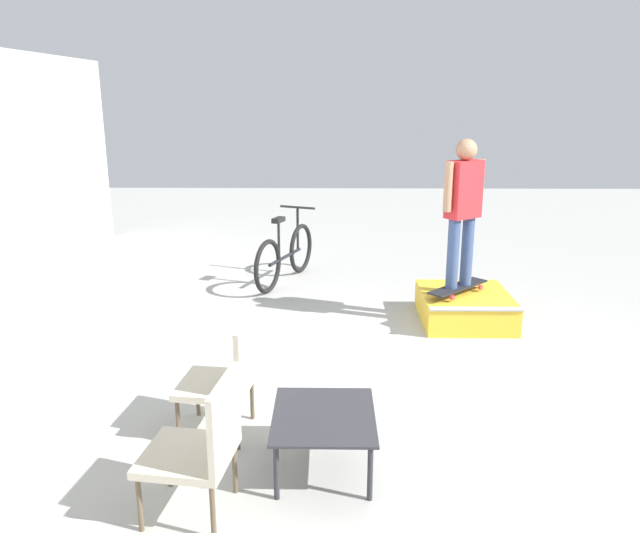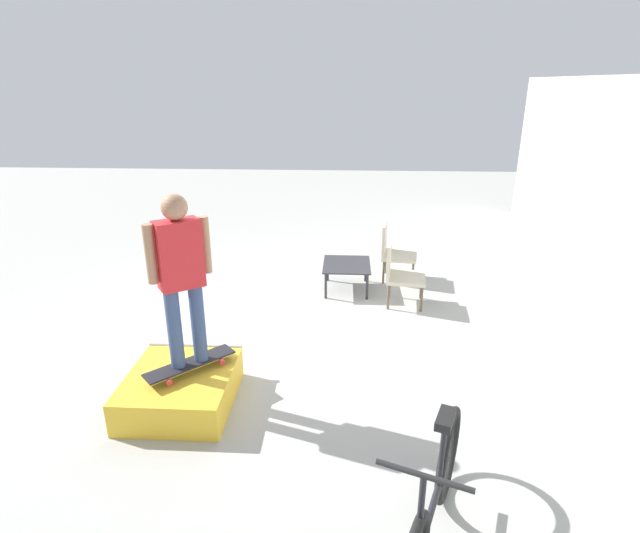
{
  "view_description": "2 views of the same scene",
  "coord_description": "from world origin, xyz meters",
  "px_view_note": "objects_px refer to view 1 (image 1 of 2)",
  "views": [
    {
      "loc": [
        -4.91,
        1.01,
        2.46
      ],
      "look_at": [
        0.36,
        1.09,
        1.01
      ],
      "focal_mm": 35.0,
      "sensor_mm": 36.0,
      "label": 1
    },
    {
      "loc": [
        5.69,
        1.02,
        2.88
      ],
      "look_at": [
        0.45,
        0.73,
        0.95
      ],
      "focal_mm": 28.0,
      "sensor_mm": 36.0,
      "label": 2
    }
  ],
  "objects_px": {
    "skate_ramp_box": "(465,307)",
    "person_skater": "(463,202)",
    "patio_chair_left": "(202,442)",
    "skateboard_on_ramp": "(458,287)",
    "bicycle": "(285,255)",
    "coffee_table": "(324,420)",
    "patio_chair_right": "(227,374)"
  },
  "relations": [
    {
      "from": "skate_ramp_box",
      "to": "patio_chair_left",
      "type": "xyz_separation_m",
      "value": [
        -3.38,
        2.27,
        0.31
      ]
    },
    {
      "from": "person_skater",
      "to": "patio_chair_left",
      "type": "relative_size",
      "value": 1.8
    },
    {
      "from": "coffee_table",
      "to": "skateboard_on_ramp",
      "type": "bearing_deg",
      "value": -27.04
    },
    {
      "from": "skate_ramp_box",
      "to": "person_skater",
      "type": "bearing_deg",
      "value": 113.55
    },
    {
      "from": "skateboard_on_ramp",
      "to": "bicycle",
      "type": "xyz_separation_m",
      "value": [
        1.53,
        2.02,
        -0.04
      ]
    },
    {
      "from": "person_skater",
      "to": "skate_ramp_box",
      "type": "bearing_deg",
      "value": -12.32
    },
    {
      "from": "bicycle",
      "to": "patio_chair_left",
      "type": "bearing_deg",
      "value": -160.67
    },
    {
      "from": "person_skater",
      "to": "bicycle",
      "type": "distance_m",
      "value": 2.71
    },
    {
      "from": "skateboard_on_ramp",
      "to": "coffee_table",
      "type": "bearing_deg",
      "value": -161.02
    },
    {
      "from": "skateboard_on_ramp",
      "to": "skate_ramp_box",
      "type": "bearing_deg",
      "value": -20.43
    },
    {
      "from": "patio_chair_left",
      "to": "bicycle",
      "type": "relative_size",
      "value": 0.54
    },
    {
      "from": "patio_chair_right",
      "to": "person_skater",
      "type": "bearing_deg",
      "value": 144.5
    },
    {
      "from": "coffee_table",
      "to": "bicycle",
      "type": "relative_size",
      "value": 0.48
    },
    {
      "from": "patio_chair_left",
      "to": "patio_chair_right",
      "type": "height_order",
      "value": "same"
    },
    {
      "from": "skate_ramp_box",
      "to": "patio_chair_right",
      "type": "distance_m",
      "value": 3.35
    },
    {
      "from": "skateboard_on_ramp",
      "to": "coffee_table",
      "type": "height_order",
      "value": "skateboard_on_ramp"
    },
    {
      "from": "patio_chair_left",
      "to": "skateboard_on_ramp",
      "type": "bearing_deg",
      "value": 154.89
    },
    {
      "from": "patio_chair_left",
      "to": "patio_chair_right",
      "type": "xyz_separation_m",
      "value": [
        0.94,
        -0.0,
        0.0
      ]
    },
    {
      "from": "person_skater",
      "to": "patio_chair_right",
      "type": "xyz_separation_m",
      "value": [
        -2.4,
        2.17,
        -0.88
      ]
    },
    {
      "from": "person_skater",
      "to": "skateboard_on_ramp",
      "type": "bearing_deg",
      "value": -99.3
    },
    {
      "from": "person_skater",
      "to": "patio_chair_left",
      "type": "height_order",
      "value": "person_skater"
    },
    {
      "from": "patio_chair_right",
      "to": "bicycle",
      "type": "relative_size",
      "value": 0.54
    },
    {
      "from": "person_skater",
      "to": "bicycle",
      "type": "bearing_deg",
      "value": 107.04
    },
    {
      "from": "skate_ramp_box",
      "to": "bicycle",
      "type": "bearing_deg",
      "value": 54.96
    },
    {
      "from": "skate_ramp_box",
      "to": "patio_chair_left",
      "type": "relative_size",
      "value": 1.23
    },
    {
      "from": "skate_ramp_box",
      "to": "person_skater",
      "type": "xyz_separation_m",
      "value": [
        -0.04,
        0.1,
        1.19
      ]
    },
    {
      "from": "skate_ramp_box",
      "to": "skateboard_on_ramp",
      "type": "relative_size",
      "value": 1.43
    },
    {
      "from": "skateboard_on_ramp",
      "to": "patio_chair_left",
      "type": "relative_size",
      "value": 0.86
    },
    {
      "from": "skateboard_on_ramp",
      "to": "person_skater",
      "type": "xyz_separation_m",
      "value": [
        0.0,
        0.0,
        0.95
      ]
    },
    {
      "from": "patio_chair_right",
      "to": "skateboard_on_ramp",
      "type": "bearing_deg",
      "value": 144.5
    },
    {
      "from": "coffee_table",
      "to": "bicycle",
      "type": "height_order",
      "value": "bicycle"
    },
    {
      "from": "skateboard_on_ramp",
      "to": "patio_chair_left",
      "type": "height_order",
      "value": "patio_chair_left"
    }
  ]
}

